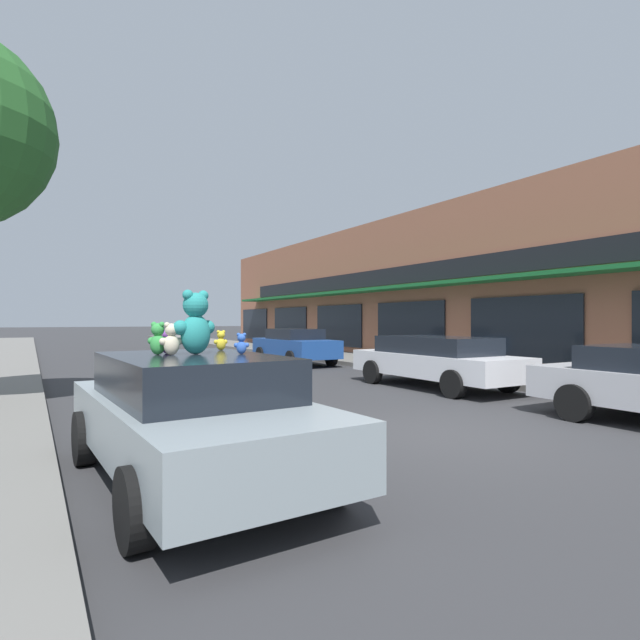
{
  "coord_description": "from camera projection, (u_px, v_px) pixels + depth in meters",
  "views": [
    {
      "loc": [
        -5.09,
        -5.45,
        1.66
      ],
      "look_at": [
        -1.54,
        0.65,
        1.67
      ],
      "focal_mm": 28.0,
      "sensor_mm": 36.0,
      "label": 1
    }
  ],
  "objects": [
    {
      "name": "ground_plane",
      "position": [
        433.0,
        434.0,
        7.27
      ],
      "size": [
        260.0,
        260.0,
        0.0
      ],
      "primitive_type": "plane",
      "color": "#333335"
    },
    {
      "name": "storefront_row",
      "position": [
        509.0,
        291.0,
        22.73
      ],
      "size": [
        12.81,
        36.7,
        6.01
      ],
      "color": "#9E6047",
      "rests_on": "ground_plane"
    },
    {
      "name": "plush_art_car",
      "position": [
        192.0,
        414.0,
        5.12
      ],
      "size": [
        2.03,
        4.18,
        1.3
      ],
      "rotation": [
        0.0,
        0.0,
        0.05
      ],
      "color": "#8C999E",
      "rests_on": "ground_plane"
    },
    {
      "name": "teddy_bear_giant",
      "position": [
        195.0,
        323.0,
        5.27
      ],
      "size": [
        0.52,
        0.36,
        0.68
      ],
      "rotation": [
        0.0,
        0.0,
        3.46
      ],
      "color": "teal",
      "rests_on": "plush_art_car"
    },
    {
      "name": "teddy_bear_yellow",
      "position": [
        221.0,
        341.0,
        5.97
      ],
      "size": [
        0.18,
        0.11,
        0.24
      ],
      "rotation": [
        0.0,
        0.0,
        3.25
      ],
      "color": "yellow",
      "rests_on": "plush_art_car"
    },
    {
      "name": "teddy_bear_green",
      "position": [
        158.0,
        339.0,
        5.19
      ],
      "size": [
        0.23,
        0.24,
        0.34
      ],
      "rotation": [
        0.0,
        0.0,
        2.31
      ],
      "color": "green",
      "rests_on": "plush_art_car"
    },
    {
      "name": "teddy_bear_purple",
      "position": [
        167.0,
        342.0,
        5.37
      ],
      "size": [
        0.17,
        0.18,
        0.26
      ],
      "rotation": [
        0.0,
        0.0,
        2.29
      ],
      "color": "purple",
      "rests_on": "plush_art_car"
    },
    {
      "name": "teddy_bear_cream",
      "position": [
        171.0,
        339.0,
        5.15
      ],
      "size": [
        0.25,
        0.16,
        0.34
      ],
      "rotation": [
        0.0,
        0.0,
        3.24
      ],
      "color": "beige",
      "rests_on": "plush_art_car"
    },
    {
      "name": "teddy_bear_blue",
      "position": [
        241.0,
        344.0,
        5.32
      ],
      "size": [
        0.17,
        0.13,
        0.23
      ],
      "rotation": [
        0.0,
        0.0,
        2.72
      ],
      "color": "blue",
      "rests_on": "plush_art_car"
    },
    {
      "name": "parked_car_far_center",
      "position": [
        436.0,
        359.0,
        12.25
      ],
      "size": [
        1.91,
        4.64,
        1.26
      ],
      "color": "silver",
      "rests_on": "ground_plane"
    },
    {
      "name": "parked_car_far_right",
      "position": [
        295.0,
        345.0,
        18.77
      ],
      "size": [
        1.82,
        4.23,
        1.34
      ],
      "color": "#1E4793",
      "rests_on": "ground_plane"
    }
  ]
}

